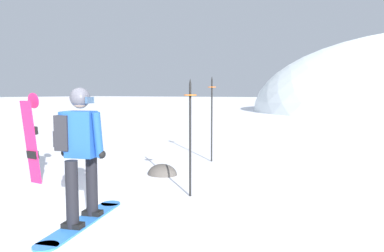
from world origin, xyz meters
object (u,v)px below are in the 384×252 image
at_px(snowboarder_main, 79,151).
at_px(piste_marker_near, 190,130).
at_px(spare_snowboard, 32,138).
at_px(rock_dark, 162,175).
at_px(piste_marker_far, 212,113).

distance_m(snowboarder_main, piste_marker_near, 1.85).
height_order(snowboarder_main, spare_snowboard, snowboarder_main).
distance_m(piste_marker_near, rock_dark, 1.98).
xyz_separation_m(spare_snowboard, rock_dark, (1.59, 1.81, -0.84)).
bearing_deg(spare_snowboard, piste_marker_far, 64.13).
xyz_separation_m(snowboarder_main, piste_marker_far, (-0.55, 4.62, 0.25)).
relative_size(piste_marker_far, rock_dark, 3.30).
relative_size(spare_snowboard, rock_dark, 2.66).
bearing_deg(rock_dark, snowboarder_main, -75.59).
relative_size(snowboarder_main, piste_marker_near, 0.94).
bearing_deg(spare_snowboard, snowboarder_main, -23.09).
relative_size(spare_snowboard, piste_marker_far, 0.81).
bearing_deg(piste_marker_far, spare_snowboard, -115.87).
bearing_deg(piste_marker_near, rock_dark, 140.95).
distance_m(piste_marker_far, rock_dark, 2.17).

